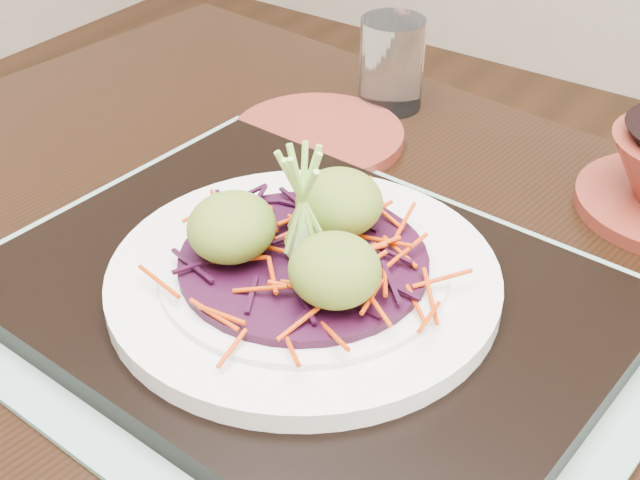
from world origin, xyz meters
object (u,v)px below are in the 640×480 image
Objects in this scene: terracotta_side_plate at (318,136)px; water_glass at (392,64)px; serving_tray at (304,298)px; white_plate at (304,277)px; dining_table at (351,404)px.

water_glass is at bearing 80.93° from terracotta_side_plate.
serving_tray is 1.54× the size of white_plate.
white_plate is at bearing -68.94° from water_glass.
terracotta_side_plate is (-0.14, 0.22, -0.03)m from white_plate.
serving_tray is (-0.03, -0.02, 0.10)m from dining_table.
white_plate reaches higher than dining_table.
white_plate is 1.68× the size of terracotta_side_plate.
dining_table is at bearing -49.22° from terracotta_side_plate.
water_glass reaches higher than terracotta_side_plate.
serving_tray is at bearing -142.60° from dining_table.
dining_table is 0.11m from serving_tray.
terracotta_side_plate is 0.11m from water_glass.
terracotta_side_plate is at bearing 122.99° from white_plate.
serving_tray reaches higher than terracotta_side_plate.
serving_tray is at bearing -135.00° from white_plate.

